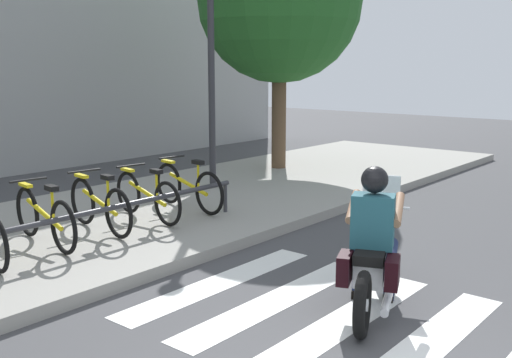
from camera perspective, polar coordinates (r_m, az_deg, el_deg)
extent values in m
cube|color=white|center=(5.51, 15.83, -15.00)|extent=(2.80, 0.40, 0.01)
cube|color=white|center=(5.84, 8.46, -13.18)|extent=(2.80, 0.40, 0.01)
cube|color=white|center=(6.25, 2.05, -11.41)|extent=(2.80, 0.40, 0.01)
cube|color=white|center=(6.73, -3.42, -9.76)|extent=(2.80, 0.40, 0.01)
torus|color=black|center=(6.95, 11.70, -6.72)|extent=(0.60, 0.33, 0.60)
cylinder|color=silver|center=(6.95, 11.70, -6.72)|extent=(0.14, 0.13, 0.11)
torus|color=black|center=(5.43, 10.08, -11.68)|extent=(0.60, 0.33, 0.60)
cylinder|color=silver|center=(5.43, 10.08, -11.68)|extent=(0.14, 0.13, 0.11)
cube|color=silver|center=(6.14, 11.04, -7.67)|extent=(0.93, 0.60, 0.28)
ellipsoid|color=black|center=(6.29, 11.33, -5.14)|extent=(0.59, 0.46, 0.22)
cube|color=black|center=(5.88, 10.87, -6.95)|extent=(0.62, 0.47, 0.10)
cube|color=black|center=(5.78, 8.44, -8.36)|extent=(0.34, 0.23, 0.28)
cube|color=black|center=(5.73, 12.84, -8.66)|extent=(0.34, 0.23, 0.28)
cylinder|color=silver|center=(6.65, 11.75, -2.58)|extent=(0.27, 0.58, 0.03)
sphere|color=white|center=(6.90, 11.85, -3.81)|extent=(0.18, 0.18, 0.18)
cube|color=silver|center=(6.64, 11.84, -1.01)|extent=(0.19, 0.38, 0.32)
cylinder|color=silver|center=(5.96, 12.43, -10.95)|extent=(0.77, 0.38, 0.08)
cube|color=#1E4C59|center=(5.87, 11.05, -3.95)|extent=(0.39, 0.47, 0.52)
sphere|color=black|center=(5.81, 11.22, -0.06)|extent=(0.26, 0.26, 0.26)
cylinder|color=#9E7051|center=(6.10, 9.24, -2.58)|extent=(0.51, 0.28, 0.26)
cylinder|color=#9E7051|center=(6.06, 13.37, -2.82)|extent=(0.51, 0.28, 0.26)
cylinder|color=#1E284C|center=(6.13, 9.58, -6.77)|extent=(0.46, 0.30, 0.24)
cylinder|color=#1E284C|center=(6.34, 9.63, -9.09)|extent=(0.11, 0.11, 0.45)
cube|color=black|center=(6.44, 9.63, -10.53)|extent=(0.26, 0.18, 0.08)
cylinder|color=#1E284C|center=(6.10, 12.58, -6.96)|extent=(0.46, 0.30, 0.24)
cylinder|color=#1E284C|center=(6.31, 12.55, -9.29)|extent=(0.11, 0.11, 0.45)
cube|color=black|center=(6.41, 12.51, -10.74)|extent=(0.26, 0.18, 0.08)
torus|color=black|center=(8.37, -20.90, -2.92)|extent=(0.14, 0.66, 0.66)
torus|color=black|center=(7.43, -17.83, -4.41)|extent=(0.14, 0.66, 0.66)
cylinder|color=gold|center=(7.88, -19.49, -3.15)|extent=(0.18, 0.94, 0.26)
cylinder|color=gold|center=(7.61, -18.77, -2.30)|extent=(0.04, 0.04, 0.40)
cube|color=black|center=(7.57, -18.87, -0.81)|extent=(0.13, 0.21, 0.06)
cylinder|color=black|center=(8.19, -20.83, -0.09)|extent=(0.48, 0.09, 0.03)
cube|color=gold|center=(8.30, -21.07, -0.54)|extent=(0.12, 0.29, 0.04)
torus|color=black|center=(8.75, -16.14, -2.03)|extent=(0.14, 0.67, 0.67)
torus|color=black|center=(7.91, -12.95, -3.21)|extent=(0.14, 0.67, 0.67)
cylinder|color=gold|center=(8.31, -14.65, -2.14)|extent=(0.18, 0.87, 0.24)
cylinder|color=gold|center=(8.07, -13.89, -1.25)|extent=(0.04, 0.04, 0.41)
cube|color=black|center=(8.03, -13.95, 0.17)|extent=(0.13, 0.21, 0.06)
cylinder|color=black|center=(8.58, -16.00, 0.74)|extent=(0.48, 0.09, 0.03)
cube|color=gold|center=(8.68, -16.27, 0.29)|extent=(0.12, 0.29, 0.04)
torus|color=black|center=(9.25, -12.03, -1.25)|extent=(0.14, 0.64, 0.64)
torus|color=black|center=(8.40, -8.40, -2.34)|extent=(0.14, 0.64, 0.64)
cylinder|color=gold|center=(8.81, -10.32, -1.36)|extent=(0.18, 0.92, 0.25)
cylinder|color=gold|center=(8.56, -9.43, -0.56)|extent=(0.04, 0.04, 0.39)
cube|color=black|center=(8.53, -9.47, 0.72)|extent=(0.13, 0.21, 0.06)
cylinder|color=black|center=(9.09, -11.80, 1.26)|extent=(0.48, 0.09, 0.03)
cube|color=gold|center=(9.19, -12.12, 0.86)|extent=(0.12, 0.29, 0.04)
torus|color=black|center=(9.78, -8.30, -0.41)|extent=(0.14, 0.66, 0.66)
torus|color=black|center=(8.94, -4.47, -1.37)|extent=(0.14, 0.66, 0.66)
cylinder|color=gold|center=(9.34, -6.48, -0.46)|extent=(0.18, 0.94, 0.26)
cylinder|color=gold|center=(9.10, -5.52, 0.34)|extent=(0.04, 0.04, 0.41)
cube|color=black|center=(9.07, -5.54, 1.60)|extent=(0.13, 0.21, 0.06)
cylinder|color=black|center=(9.62, -8.01, 2.07)|extent=(0.48, 0.09, 0.03)
cube|color=gold|center=(9.71, -8.36, 1.66)|extent=(0.12, 0.29, 0.04)
cylinder|color=#333338|center=(7.64, -14.74, -2.95)|extent=(4.71, 0.07, 0.07)
cylinder|color=#333338|center=(9.18, -2.94, -1.76)|extent=(0.06, 0.06, 0.45)
cylinder|color=#2D2D33|center=(10.87, -4.25, 8.89)|extent=(0.12, 0.12, 4.03)
cylinder|color=brown|center=(13.08, 2.19, 5.87)|extent=(0.31, 0.31, 2.50)
sphere|color=#235B23|center=(13.10, 2.27, 16.64)|extent=(3.45, 3.45, 3.45)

